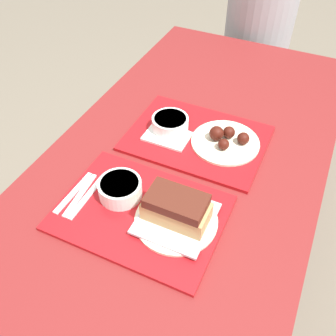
% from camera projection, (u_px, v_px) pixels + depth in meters
% --- Properties ---
extents(ground_plane, '(12.00, 12.00, 0.00)m').
position_uv_depth(ground_plane, '(174.00, 286.00, 1.68)').
color(ground_plane, '#706656').
extents(picnic_table, '(0.86, 1.88, 0.73)m').
position_uv_depth(picnic_table, '(176.00, 190.00, 1.22)').
color(picnic_table, maroon).
rests_on(picnic_table, ground_plane).
extents(picnic_bench_far, '(0.81, 0.28, 0.48)m').
position_uv_depth(picnic_bench_far, '(258.00, 81.00, 2.14)').
color(picnic_bench_far, maroon).
rests_on(picnic_bench_far, ground_plane).
extents(tray_near, '(0.45, 0.33, 0.01)m').
position_uv_depth(tray_near, '(141.00, 213.00, 1.04)').
color(tray_near, '#B21419').
rests_on(tray_near, picnic_table).
extents(tray_far, '(0.45, 0.33, 0.01)m').
position_uv_depth(tray_far, '(195.00, 138.00, 1.26)').
color(tray_far, '#B21419').
rests_on(tray_far, picnic_table).
extents(bowl_coleslaw_near, '(0.12, 0.12, 0.05)m').
position_uv_depth(bowl_coleslaw_near, '(120.00, 188.00, 1.06)').
color(bowl_coleslaw_near, white).
rests_on(bowl_coleslaw_near, tray_near).
extents(brisket_sandwich_plate, '(0.23, 0.23, 0.10)m').
position_uv_depth(brisket_sandwich_plate, '(176.00, 212.00, 0.98)').
color(brisket_sandwich_plate, beige).
rests_on(brisket_sandwich_plate, tray_near).
extents(plastic_fork_near, '(0.03, 0.17, 0.00)m').
position_uv_depth(plastic_fork_near, '(80.00, 195.00, 1.07)').
color(plastic_fork_near, white).
rests_on(plastic_fork_near, tray_near).
extents(plastic_knife_near, '(0.02, 0.17, 0.00)m').
position_uv_depth(plastic_knife_near, '(87.00, 197.00, 1.07)').
color(plastic_knife_near, white).
rests_on(plastic_knife_near, tray_near).
extents(plastic_spoon_near, '(0.02, 0.17, 0.00)m').
position_uv_depth(plastic_spoon_near, '(74.00, 192.00, 1.08)').
color(plastic_spoon_near, white).
rests_on(plastic_spoon_near, tray_near).
extents(condiment_packet, '(0.04, 0.03, 0.01)m').
position_uv_depth(condiment_packet, '(160.00, 195.00, 1.07)').
color(condiment_packet, '#A59E93').
rests_on(condiment_packet, tray_near).
extents(bowl_coleslaw_far, '(0.12, 0.12, 0.05)m').
position_uv_depth(bowl_coleslaw_far, '(170.00, 123.00, 1.26)').
color(bowl_coleslaw_far, white).
rests_on(bowl_coleslaw_far, tray_far).
extents(wings_plate_far, '(0.23, 0.23, 0.06)m').
position_uv_depth(wings_plate_far, '(226.00, 140.00, 1.23)').
color(wings_plate_far, beige).
rests_on(wings_plate_far, tray_far).
extents(napkin_far, '(0.15, 0.10, 0.01)m').
position_uv_depth(napkin_far, '(167.00, 136.00, 1.26)').
color(napkin_far, white).
rests_on(napkin_far, tray_far).
extents(person_seated_across, '(0.35, 0.35, 0.67)m').
position_uv_depth(person_seated_across, '(260.00, 18.00, 1.90)').
color(person_seated_across, '#9E9EA3').
rests_on(person_seated_across, picnic_bench_far).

